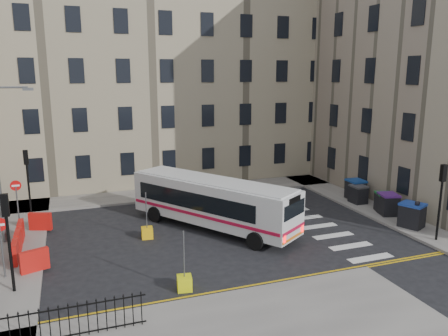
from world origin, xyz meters
TOP-DOWN VIEW (x-y plane):
  - ground at (0.00, 0.00)m, footprint 120.00×120.00m
  - pavement_north at (-6.00, 8.60)m, footprint 36.00×3.20m
  - pavement_east at (9.00, 4.00)m, footprint 2.40×26.00m
  - terrace_north at (-7.00, 15.50)m, footprint 38.30×10.80m
  - corner_east at (19.00, 5.00)m, footprint 17.80×24.30m
  - traffic_light_east at (8.60, -5.50)m, footprint 0.28×0.22m
  - traffic_light_nw at (-12.00, 6.50)m, footprint 0.28×0.22m
  - traffic_light_sw at (-12.00, -4.00)m, footprint 0.28×0.22m
  - no_entry_north at (-12.50, 4.50)m, footprint 0.60×0.08m
  - no_entry_south at (-12.50, -2.50)m, footprint 0.60×0.08m
  - roadworks_barriers at (-11.84, 0.50)m, footprint 1.66×6.26m
  - iron_railings at (-11.25, -8.20)m, footprint 7.80×0.04m
  - bus at (-1.94, 0.61)m, footprint 7.74×10.04m
  - wheelie_bin_a at (8.80, -3.44)m, footprint 1.54×1.62m
  - wheelie_bin_b at (9.07, -1.13)m, footprint 1.34×1.45m
  - wheelie_bin_c at (9.22, -0.56)m, footprint 1.29×1.38m
  - wheelie_bin_d at (8.89, 1.62)m, footprint 0.97×1.11m
  - wheelie_bin_e at (9.29, 2.46)m, footprint 1.12×1.28m
  - pedestrian at (8.72, -3.79)m, footprint 0.70×0.70m
  - bollard_yellow at (-5.79, 0.37)m, footprint 0.66×0.66m
  - bollard_chevron at (-5.37, -6.00)m, footprint 0.69×0.69m

SIDE VIEW (x-z plane):
  - ground at x=0.00m, z-range 0.00..0.00m
  - pavement_north at x=-6.00m, z-range 0.00..0.15m
  - pavement_east at x=9.00m, z-range 0.00..0.15m
  - bollard_yellow at x=-5.79m, z-range 0.00..0.60m
  - bollard_chevron at x=-5.37m, z-range 0.00..0.60m
  - roadworks_barriers at x=-11.84m, z-range 0.15..1.15m
  - iron_railings at x=-11.25m, z-range 0.15..1.35m
  - wheelie_bin_d at x=8.89m, z-range 0.16..1.37m
  - wheelie_bin_c at x=9.22m, z-range 0.16..1.38m
  - wheelie_bin_b at x=9.07m, z-range 0.16..1.50m
  - wheelie_bin_e at x=9.29m, z-range 0.16..1.53m
  - wheelie_bin_a at x=8.80m, z-range 0.16..1.56m
  - pedestrian at x=8.72m, z-range 0.15..1.79m
  - bus at x=-1.94m, z-range 0.22..3.07m
  - no_entry_north at x=-12.50m, z-range 0.58..3.58m
  - no_entry_south at x=-12.50m, z-range 0.58..3.58m
  - traffic_light_east at x=8.60m, z-range 0.82..4.92m
  - traffic_light_nw at x=-12.00m, z-range 0.82..4.92m
  - traffic_light_sw at x=-12.00m, z-range 0.82..4.92m
  - terrace_north at x=-7.00m, z-range 0.02..17.22m
  - corner_east at x=19.00m, z-range 0.02..19.22m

